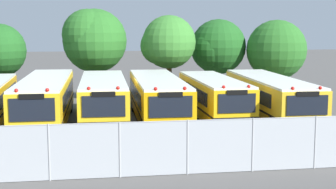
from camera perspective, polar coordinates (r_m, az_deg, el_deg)
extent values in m
plane|color=#514F4C|center=(28.68, -4.24, -3.26)|extent=(160.00, 160.00, 0.00)
cube|color=black|center=(29.20, -17.99, -0.13)|extent=(0.28, 8.12, 0.71)
cylinder|color=black|center=(32.43, -17.47, -1.40)|extent=(0.31, 1.01, 1.00)
cube|color=yellow|center=(28.61, -13.85, -0.58)|extent=(2.63, 11.37, 2.17)
cube|color=white|center=(28.47, -13.93, 1.71)|extent=(2.57, 11.14, 0.12)
cube|color=black|center=(23.17, -15.24, -4.89)|extent=(2.51, 0.20, 0.36)
cube|color=black|center=(22.97, -15.34, -1.70)|extent=(2.02, 0.09, 1.04)
cube|color=black|center=(28.75, -11.34, 0.24)|extent=(0.17, 8.84, 0.78)
cube|color=black|center=(29.02, -16.27, 0.15)|extent=(0.17, 8.84, 0.78)
cube|color=black|center=(28.68, -13.83, -1.44)|extent=(2.65, 11.48, 0.10)
sphere|color=red|center=(22.94, -13.69, 0.50)|extent=(0.18, 0.18, 0.18)
sphere|color=red|center=(23.11, -17.02, 0.44)|extent=(0.18, 0.18, 0.18)
cube|color=black|center=(22.87, -15.40, -0.23)|extent=(1.11, 0.10, 0.24)
cylinder|color=black|center=(24.49, -12.27, -4.17)|extent=(0.29, 1.00, 1.00)
cylinder|color=black|center=(24.76, -17.31, -4.22)|extent=(0.29, 1.00, 1.00)
cylinder|color=black|center=(32.47, -11.19, -1.17)|extent=(0.29, 1.00, 1.00)
cylinder|color=black|center=(32.68, -15.00, -1.24)|extent=(0.29, 1.00, 1.00)
cube|color=yellow|center=(28.57, -7.43, -0.49)|extent=(2.67, 10.03, 2.11)
cube|color=white|center=(28.43, -7.47, 1.73)|extent=(2.62, 9.83, 0.12)
cube|color=black|center=(23.74, -7.34, -4.36)|extent=(2.54, 0.21, 0.36)
cube|color=black|center=(23.56, -7.39, -1.35)|extent=(2.04, 0.10, 1.01)
cube|color=black|center=(28.85, -4.94, 0.31)|extent=(0.18, 7.79, 0.76)
cube|color=black|center=(28.84, -9.96, 0.22)|extent=(0.18, 7.79, 0.76)
cube|color=black|center=(28.63, -7.42, -1.32)|extent=(2.70, 10.13, 0.10)
sphere|color=red|center=(23.62, -5.77, 0.74)|extent=(0.18, 0.18, 0.18)
sphere|color=red|center=(23.62, -9.09, 0.68)|extent=(0.18, 0.18, 0.18)
cube|color=black|center=(23.46, -7.42, 0.03)|extent=(1.12, 0.10, 0.24)
cylinder|color=black|center=(25.21, -4.84, -3.67)|extent=(0.30, 1.01, 1.00)
cylinder|color=black|center=(25.21, -9.87, -3.76)|extent=(0.30, 1.01, 1.00)
cylinder|color=black|center=(31.88, -5.45, -1.22)|extent=(0.30, 1.01, 1.00)
cylinder|color=black|center=(31.88, -9.42, -1.29)|extent=(0.30, 1.01, 1.00)
cube|color=#EAA80C|center=(28.66, -1.22, -0.40)|extent=(2.70, 10.90, 2.11)
cube|color=white|center=(28.52, -1.23, 1.81)|extent=(2.64, 10.68, 0.12)
cube|color=black|center=(23.45, 0.32, -4.45)|extent=(2.57, 0.20, 0.36)
cube|color=black|center=(23.26, 0.31, -1.41)|extent=(2.07, 0.09, 1.01)
cube|color=black|center=(29.08, 1.21, 0.39)|extent=(0.18, 8.47, 0.76)
cube|color=black|center=(28.79, -3.82, 0.30)|extent=(0.18, 8.47, 0.76)
cube|color=black|center=(28.72, -1.22, -1.23)|extent=(2.72, 11.01, 0.10)
sphere|color=red|center=(23.41, 1.93, 0.71)|extent=(0.18, 0.18, 0.18)
sphere|color=red|center=(23.22, -1.44, 0.65)|extent=(0.18, 0.18, 0.18)
cube|color=black|center=(23.16, 0.31, -0.02)|extent=(1.14, 0.10, 0.24)
cylinder|color=black|center=(25.05, 2.39, -3.72)|extent=(0.30, 1.00, 1.00)
cylinder|color=black|center=(24.76, -2.73, -3.86)|extent=(0.30, 1.00, 1.00)
cylinder|color=black|center=(32.50, 0.01, -1.01)|extent=(0.30, 1.00, 1.00)
cylinder|color=black|center=(32.27, -3.93, -1.09)|extent=(0.30, 1.00, 1.00)
cube|color=yellow|center=(29.42, 5.22, -0.30)|extent=(2.43, 9.39, 2.02)
cube|color=white|center=(29.29, 5.24, 1.77)|extent=(2.38, 9.21, 0.12)
cube|color=black|center=(25.05, 7.90, -3.72)|extent=(2.40, 0.18, 0.36)
cube|color=black|center=(24.89, 7.91, -1.01)|extent=(1.93, 0.08, 0.97)
cube|color=black|center=(29.98, 7.29, 0.45)|extent=(0.10, 7.31, 0.73)
cube|color=black|center=(29.39, 2.82, 0.35)|extent=(0.10, 7.31, 0.73)
cube|color=black|center=(29.48, 5.21, -1.08)|extent=(2.46, 9.49, 0.10)
sphere|color=red|center=(25.13, 9.24, 0.90)|extent=(0.18, 0.18, 0.18)
sphere|color=red|center=(24.75, 6.40, 0.85)|extent=(0.18, 0.18, 0.18)
cube|color=black|center=(24.80, 7.94, 0.23)|extent=(1.06, 0.09, 0.24)
cylinder|color=black|center=(26.74, 9.10, -3.07)|extent=(0.29, 1.00, 1.00)
cylinder|color=black|center=(26.17, 4.78, -3.24)|extent=(0.29, 1.00, 1.00)
cylinder|color=black|center=(32.57, 5.70, -1.03)|extent=(0.29, 1.00, 1.00)
cylinder|color=black|center=(32.10, 2.13, -1.13)|extent=(0.29, 1.00, 1.00)
cube|color=yellow|center=(30.03, 11.58, -0.24)|extent=(2.81, 11.04, 2.04)
cube|color=white|center=(29.90, 11.64, 1.81)|extent=(2.75, 10.82, 0.12)
cube|color=black|center=(25.06, 15.63, -3.94)|extent=(2.59, 0.22, 0.36)
cube|color=black|center=(24.89, 15.69, -1.20)|extent=(2.08, 0.11, 0.98)
cube|color=black|center=(30.70, 13.70, 0.49)|extent=(0.25, 8.57, 0.73)
cube|color=black|center=(29.88, 9.07, 0.41)|extent=(0.25, 8.57, 0.73)
cube|color=black|center=(30.09, 11.56, -1.01)|extent=(2.83, 11.15, 0.10)
sphere|color=red|center=(25.21, 17.07, 0.72)|extent=(0.18, 0.18, 0.18)
sphere|color=red|center=(24.67, 14.12, 0.68)|extent=(0.18, 0.18, 0.18)
cube|color=black|center=(24.80, 15.75, 0.06)|extent=(1.14, 0.11, 0.24)
cylinder|color=black|center=(26.83, 16.64, -3.27)|extent=(0.30, 1.01, 1.00)
cylinder|color=black|center=(26.00, 12.07, -3.46)|extent=(0.30, 1.01, 1.00)
cylinder|color=black|center=(33.97, 11.34, -0.77)|extent=(0.30, 1.01, 1.00)
cylinder|color=black|center=(33.33, 7.66, -0.86)|extent=(0.30, 1.01, 1.00)
cylinder|color=#4C3823|center=(37.64, -18.64, 0.84)|extent=(0.41, 0.41, 2.35)
cylinder|color=#4C3823|center=(37.29, -8.30, 1.36)|extent=(0.29, 0.29, 2.67)
sphere|color=#286623|center=(37.06, -8.39, 6.12)|extent=(4.69, 4.69, 4.69)
sphere|color=#286623|center=(36.74, -9.20, 6.81)|extent=(3.72, 3.72, 3.72)
cylinder|color=#4C3823|center=(36.55, 0.12, 1.49)|extent=(0.40, 0.40, 2.89)
sphere|color=#387A2D|center=(36.34, 0.12, 6.05)|extent=(3.90, 3.90, 3.90)
sphere|color=#387A2D|center=(36.59, -1.05, 5.62)|extent=(2.75, 2.75, 2.75)
cylinder|color=#4C3823|center=(39.37, 5.74, 1.47)|extent=(0.42, 0.42, 2.29)
sphere|color=#1E561E|center=(39.16, 5.80, 5.48)|extent=(4.30, 4.30, 4.30)
sphere|color=#1E561E|center=(38.76, 5.17, 5.19)|extent=(3.40, 3.40, 3.40)
cylinder|color=#4C3823|center=(39.01, 12.22, 1.06)|extent=(0.42, 0.42, 2.00)
sphere|color=#286623|center=(38.78, 12.34, 5.03)|extent=(4.55, 4.55, 4.55)
sphere|color=#286623|center=(38.48, 11.61, 5.59)|extent=(2.91, 2.91, 2.91)
cylinder|color=#9EA0A3|center=(18.41, -13.50, -6.50)|extent=(0.07, 0.07, 2.09)
cylinder|color=#9EA0A3|center=(18.37, -5.57, -6.35)|extent=(0.07, 0.07, 2.09)
cylinder|color=#9EA0A3|center=(18.66, 2.25, -6.08)|extent=(0.07, 0.07, 2.09)
cylinder|color=#9EA0A3|center=(19.29, 9.68, -5.73)|extent=(0.07, 0.07, 2.09)
cylinder|color=#9EA0A3|center=(20.22, 16.52, -5.31)|extent=(0.07, 0.07, 2.09)
cube|color=#ADB2B7|center=(18.47, -1.63, -6.23)|extent=(22.75, 0.02, 2.05)
cylinder|color=#9EA0A3|center=(18.25, -1.64, -3.14)|extent=(22.75, 0.04, 0.04)
cone|color=#EA5914|center=(20.23, -0.23, -7.34)|extent=(0.36, 0.36, 0.47)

